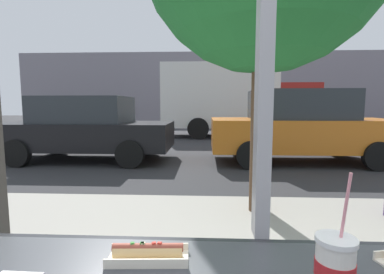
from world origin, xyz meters
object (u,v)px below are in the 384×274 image
(parked_car_orange, at_px, (300,126))
(soda_cup_right, at_px, (335,267))
(parked_car_black, at_px, (87,128))
(hotdog_tray_near, at_px, (148,252))
(box_truck, at_px, (233,99))

(parked_car_orange, bearing_deg, soda_cup_right, -107.23)
(soda_cup_right, bearing_deg, parked_car_black, 117.05)
(soda_cup_right, height_order, parked_car_orange, parked_car_orange)
(hotdog_tray_near, bearing_deg, parked_car_orange, 68.66)
(hotdog_tray_near, bearing_deg, box_truck, 83.51)
(parked_car_orange, bearing_deg, hotdog_tray_near, -111.34)
(parked_car_orange, distance_m, box_truck, 6.01)
(parked_car_black, height_order, parked_car_orange, parked_car_orange)
(parked_car_orange, height_order, box_truck, box_truck)
(hotdog_tray_near, xyz_separation_m, box_truck, (1.40, 12.28, 0.73))
(parked_car_black, xyz_separation_m, box_truck, (4.29, 5.85, 0.88))
(parked_car_orange, xyz_separation_m, box_truck, (-1.12, 5.85, 0.82))
(parked_car_orange, relative_size, box_truck, 0.66)
(hotdog_tray_near, distance_m, box_truck, 12.38)
(soda_cup_right, relative_size, parked_car_black, 0.07)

